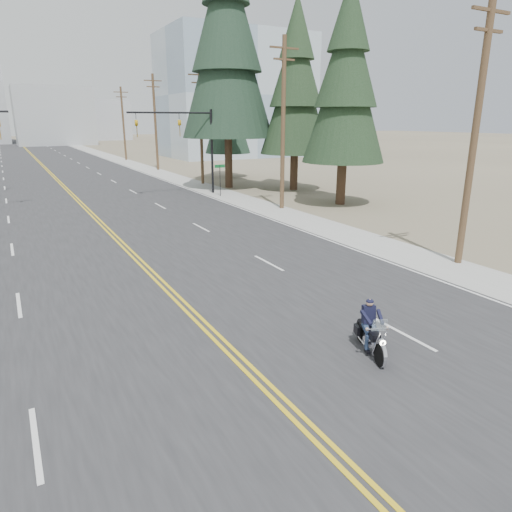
% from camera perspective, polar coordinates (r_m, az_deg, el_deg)
% --- Properties ---
extents(ground_plane, '(400.00, 400.00, 0.00)m').
position_cam_1_polar(ground_plane, '(9.15, 13.60, -26.24)').
color(ground_plane, '#776D56').
rests_on(ground_plane, ground).
extents(road, '(20.00, 200.00, 0.01)m').
position_cam_1_polar(road, '(75.17, -25.34, 10.42)').
color(road, '#303033').
rests_on(road, ground).
extents(sidewalk_right, '(3.00, 200.00, 0.01)m').
position_cam_1_polar(sidewalk_right, '(76.77, -16.64, 11.40)').
color(sidewalk_right, '#A5A5A0').
rests_on(sidewalk_right, ground).
extents(traffic_mast_right, '(7.10, 0.26, 7.00)m').
position_cam_1_polar(traffic_mast_right, '(39.28, -8.39, 14.72)').
color(traffic_mast_right, black).
rests_on(traffic_mast_right, ground).
extents(street_sign, '(0.90, 0.06, 2.62)m').
position_cam_1_polar(street_sign, '(38.35, -4.53, 10.10)').
color(street_sign, black).
rests_on(street_sign, ground).
extents(utility_pole_a, '(2.20, 0.30, 11.00)m').
position_cam_1_polar(utility_pole_a, '(21.51, 25.73, 13.93)').
color(utility_pole_a, brown).
rests_on(utility_pole_a, ground).
extents(utility_pole_b, '(2.20, 0.30, 11.50)m').
position_cam_1_polar(utility_pole_b, '(32.71, 3.41, 16.33)').
color(utility_pole_b, brown).
rests_on(utility_pole_b, ground).
extents(utility_pole_c, '(2.20, 0.30, 11.00)m').
position_cam_1_polar(utility_pole_c, '(46.13, -6.90, 16.03)').
color(utility_pole_c, brown).
rests_on(utility_pole_c, ground).
extents(utility_pole_d, '(2.20, 0.30, 11.50)m').
position_cam_1_polar(utility_pole_d, '(60.30, -12.48, 16.14)').
color(utility_pole_d, brown).
rests_on(utility_pole_d, ground).
extents(utility_pole_e, '(2.20, 0.30, 11.00)m').
position_cam_1_polar(utility_pole_e, '(76.74, -16.25, 15.72)').
color(utility_pole_e, brown).
rests_on(utility_pole_e, ground).
extents(glass_building, '(24.00, 16.00, 20.00)m').
position_cam_1_polar(glass_building, '(83.42, -2.60, 19.30)').
color(glass_building, '#9EB5CC').
rests_on(glass_building, ground).
extents(haze_bldg_b, '(18.00, 14.00, 14.00)m').
position_cam_1_polar(haze_bldg_b, '(130.39, -23.97, 15.68)').
color(haze_bldg_b, '#ADB2B7').
rests_on(haze_bldg_b, ground).
extents(haze_bldg_c, '(16.00, 12.00, 18.00)m').
position_cam_1_polar(haze_bldg_c, '(123.23, -7.71, 17.86)').
color(haze_bldg_c, '#B7BCC6').
rests_on(haze_bldg_c, ground).
extents(haze_bldg_e, '(14.00, 14.00, 12.00)m').
position_cam_1_polar(haze_bldg_e, '(157.61, -18.48, 15.81)').
color(haze_bldg_e, '#B7BCC6').
rests_on(haze_bldg_e, ground).
extents(motorcyclist, '(1.45, 2.08, 1.49)m').
position_cam_1_polar(motorcyclist, '(12.88, 14.25, -8.76)').
color(motorcyclist, black).
rests_on(motorcyclist, ground).
extents(conifer_near, '(5.95, 5.95, 15.76)m').
position_cam_1_polar(conifer_near, '(35.09, 11.28, 21.09)').
color(conifer_near, '#382619').
rests_on(conifer_near, ground).
extents(conifer_mid, '(6.10, 6.10, 16.26)m').
position_cam_1_polar(conifer_mid, '(42.07, 5.03, 20.94)').
color(conifer_mid, '#382619').
rests_on(conifer_mid, ground).
extents(conifer_tall, '(8.26, 8.26, 22.94)m').
position_cam_1_polar(conifer_tall, '(43.94, -3.71, 25.83)').
color(conifer_tall, '#382619').
rests_on(conifer_tall, ground).
extents(conifer_far, '(4.95, 4.95, 13.25)m').
position_cam_1_polar(conifer_far, '(51.41, -3.63, 18.25)').
color(conifer_far, '#382619').
rests_on(conifer_far, ground).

